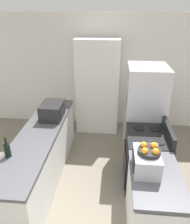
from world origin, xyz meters
name	(u,v)px	position (x,y,z in m)	size (l,w,h in m)	color
wall_back	(101,73)	(0.00, 3.55, 1.30)	(7.00, 0.06, 2.60)	silver
counter_left	(42,156)	(-0.84, 1.43, 0.44)	(0.60, 2.66, 0.91)	silver
counter_right	(152,205)	(0.84, 0.59, 0.44)	(0.60, 0.98, 0.91)	silver
pantry_cabinet	(98,87)	(-0.06, 3.24, 1.05)	(0.94, 0.55, 2.10)	white
stove	(146,159)	(0.86, 1.49, 0.46)	(0.66, 0.78, 1.07)	black
refrigerator	(144,113)	(0.89, 2.32, 0.89)	(0.72, 0.79, 1.77)	#B7B7BC
microwave	(52,110)	(-0.75, 1.94, 1.04)	(0.36, 0.49, 0.27)	black
wine_bottle	(7,150)	(-1.04, 0.79, 1.01)	(0.08, 0.08, 0.28)	black
toaster_oven	(146,161)	(0.72, 0.69, 1.03)	(0.31, 0.42, 0.25)	#B2B2B7
fruit_bowl	(149,150)	(0.74, 0.69, 1.19)	(0.26, 0.26, 0.11)	black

